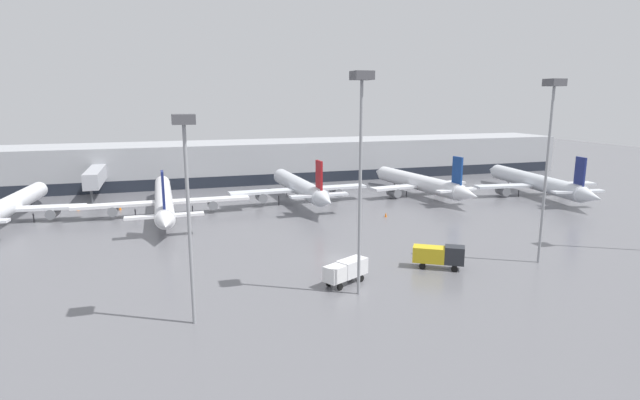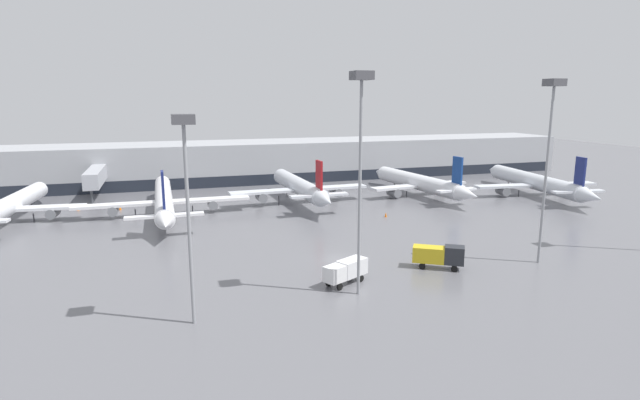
{
  "view_description": "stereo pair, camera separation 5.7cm",
  "coord_description": "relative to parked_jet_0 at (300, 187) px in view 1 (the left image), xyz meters",
  "views": [
    {
      "loc": [
        -19.19,
        -53.79,
        18.96
      ],
      "look_at": [
        4.32,
        20.56,
        3.0
      ],
      "focal_mm": 28.0,
      "sensor_mm": 36.0,
      "label": 1
    },
    {
      "loc": [
        -19.13,
        -53.81,
        18.96
      ],
      "look_at": [
        4.32,
        20.56,
        3.0
      ],
      "focal_mm": 28.0,
      "sensor_mm": 36.0,
      "label": 2
    }
  ],
  "objects": [
    {
      "name": "ground_plane",
      "position": [
        -4.32,
        -32.87,
        -3.05
      ],
      "size": [
        320.0,
        320.0,
        0.0
      ],
      "primitive_type": "plane",
      "color": "slate"
    },
    {
      "name": "terminal_building",
      "position": [
        -4.47,
        29.04,
        1.44
      ],
      "size": [
        160.0,
        31.0,
        9.0
      ],
      "color": "#9EA0A5",
      "rests_on": "ground_plane"
    },
    {
      "name": "parked_jet_0",
      "position": [
        0.0,
        0.0,
        0.0
      ],
      "size": [
        25.81,
        32.55,
        9.11
      ],
      "rotation": [
        0.0,
        0.0,
        1.61
      ],
      "color": "silver",
      "rests_on": "ground_plane"
    },
    {
      "name": "parked_jet_1",
      "position": [
        46.63,
        -6.77,
        -0.43
      ],
      "size": [
        25.34,
        36.15,
        9.02
      ],
      "rotation": [
        0.0,
        0.0,
        1.45
      ],
      "color": "silver",
      "rests_on": "ground_plane"
    },
    {
      "name": "parked_jet_2",
      "position": [
        24.52,
        -0.02,
        -0.48
      ],
      "size": [
        21.24,
        33.49,
        8.88
      ],
      "rotation": [
        0.0,
        0.0,
        1.69
      ],
      "color": "silver",
      "rests_on": "ground_plane"
    },
    {
      "name": "parked_jet_3",
      "position": [
        -46.69,
        -0.55,
        -0.42
      ],
      "size": [
        21.98,
        34.53,
        9.85
      ],
      "rotation": [
        0.0,
        0.0,
        1.48
      ],
      "color": "silver",
      "rests_on": "ground_plane"
    },
    {
      "name": "parked_jet_4",
      "position": [
        -23.83,
        -2.6,
        -0.35
      ],
      "size": [
        27.91,
        38.84,
        9.25
      ],
      "rotation": [
        0.0,
        0.0,
        1.58
      ],
      "color": "white",
      "rests_on": "ground_plane"
    },
    {
      "name": "service_truck_0",
      "position": [
        -6.09,
        -40.6,
        -1.55
      ],
      "size": [
        5.45,
        3.94,
        2.41
      ],
      "rotation": [
        0.0,
        0.0,
        3.63
      ],
      "color": "silver",
      "rests_on": "ground_plane"
    },
    {
      "name": "service_truck_1",
      "position": [
        5.56,
        -39.33,
        -1.45
      ],
      "size": [
        5.7,
        4.47,
        2.72
      ],
      "rotation": [
        0.0,
        0.0,
        5.72
      ],
      "color": "gold",
      "rests_on": "ground_plane"
    },
    {
      "name": "traffic_cone_0",
      "position": [
        -37.99,
        5.71,
        -2.72
      ],
      "size": [
        0.5,
        0.5,
        0.67
      ],
      "color": "orange",
      "rests_on": "ground_plane"
    },
    {
      "name": "traffic_cone_2",
      "position": [
        10.5,
        -14.65,
        -2.68
      ],
      "size": [
        0.39,
        0.39,
        0.75
      ],
      "color": "orange",
      "rests_on": "ground_plane"
    },
    {
      "name": "traffic_cone_3",
      "position": [
        -31.14,
        4.02,
        -2.69
      ],
      "size": [
        0.48,
        0.48,
        0.73
      ],
      "color": "orange",
      "rests_on": "ground_plane"
    },
    {
      "name": "apron_light_mast_1",
      "position": [
        -21.79,
        -45.43,
        10.99
      ],
      "size": [
        1.8,
        1.8,
        17.72
      ],
      "color": "gray",
      "rests_on": "ground_plane"
    },
    {
      "name": "apron_light_mast_2",
      "position": [
        17.9,
        -40.99,
        13.25
      ],
      "size": [
        1.8,
        1.8,
        21.04
      ],
      "color": "gray",
      "rests_on": "ground_plane"
    },
    {
      "name": "apron_light_mast_3",
      "position": [
        -5.9,
        -43.59,
        13.46
      ],
      "size": [
        1.8,
        1.8,
        21.37
      ],
      "color": "gray",
      "rests_on": "ground_plane"
    }
  ]
}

